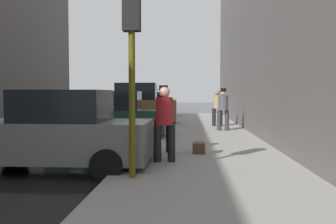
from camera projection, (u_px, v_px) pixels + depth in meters
The scene contains 13 objects.
sidewalk at pixel (206, 158), 9.53m from camera, with size 4.00×40.00×0.15m, color gray.
parked_gray_coupe at pixel (57, 133), 8.22m from camera, with size 4.22×2.10×1.79m.
parked_dark_green_sedan at pixel (110, 117), 13.76m from camera, with size 4.24×2.13×1.79m.
parked_bronze_suv at pixel (134, 106), 19.70m from camera, with size 4.63×2.12×2.25m.
parked_blue_sedan at pixel (147, 106), 26.09m from camera, with size 4.25×2.15×1.79m.
fire_hydrant at pixel (159, 127), 13.61m from camera, with size 0.42×0.22×0.70m.
traffic_light at pixel (132, 36), 6.84m from camera, with size 0.32×0.32×3.60m.
pedestrian_with_fedora at pixel (163, 115), 9.86m from camera, with size 0.53×0.50×1.78m.
pedestrian_in_red_jacket at pixel (164, 120), 8.50m from camera, with size 0.52×0.45×1.71m.
pedestrian_with_beanie at pixel (223, 107), 15.74m from camera, with size 0.51×0.41×1.78m.
pedestrian_in_tan_coat at pixel (217, 106), 17.82m from camera, with size 0.52×0.46×1.71m.
rolling_suitcase at pixel (143, 143), 9.26m from camera, with size 0.45×0.61×1.04m.
duffel_bag at pixel (199, 148), 9.79m from camera, with size 0.32×0.44×0.28m.
Camera 1 is at (5.54, -9.50, 1.72)m, focal length 40.00 mm.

